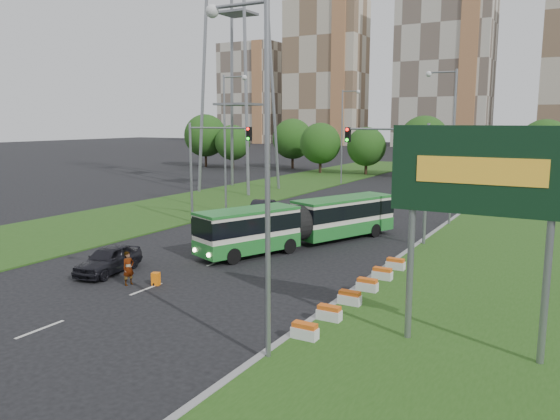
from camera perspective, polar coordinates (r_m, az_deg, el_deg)
The scene contains 19 objects.
ground at distance 30.62m, azimuth -1.90°, elevation -6.13°, with size 360.00×360.00×0.00m, color black.
grass_median at distance 34.27m, azimuth 24.66°, elevation -5.18°, with size 14.00×60.00×0.15m, color #254E16.
median_kerb at distance 35.43m, azimuth 13.39°, elevation -4.09°, with size 0.30×60.00×0.18m, color gray.
left_verge at distance 60.81m, azimuth -4.22°, elevation 1.64°, with size 12.00×110.00×0.10m, color #254E16.
lane_markings at distance 49.47m, azimuth 7.16°, elevation -0.24°, with size 0.20×100.00×0.01m, color beige, non-canonical shape.
flower_planters at distance 25.50m, azimuth 8.23°, elevation -8.36°, with size 1.10×11.50×0.60m, color silver, non-canonical shape.
billboard at distance 19.57m, azimuth 20.17°, elevation 2.92°, with size 6.00×0.37×8.00m.
traffic_mast_median at distance 36.88m, azimuth 12.66°, elevation 4.74°, with size 5.76×0.32×8.00m.
traffic_mast_left at distance 42.89m, azimuth -7.61°, elevation 5.49°, with size 5.76×0.32×8.00m.
street_lamps at distance 39.76m, azimuth 1.84°, elevation 6.21°, with size 36.00×60.00×12.00m, color gray, non-canonical shape.
tree_line at distance 80.49m, azimuth 25.62°, elevation 5.81°, with size 120.00×8.00×9.00m, color #1B4412, non-canonical shape.
apartment_tower_west at distance 193.41m, azimuth 4.80°, elevation 13.99°, with size 26.00×15.00×48.00m, color #BEB399.
apartment_tower_cwest at distance 180.69m, azimuth 16.82°, elevation 14.60°, with size 28.00×15.00×52.00m, color beige.
midrise_west at distance 207.29m, azimuth -2.96°, elevation 12.03°, with size 22.00×14.00×36.00m, color beige.
articulated_bus at distance 35.94m, azimuth 2.11°, elevation -1.29°, with size 2.38×15.27×2.51m.
car_left_near at distance 30.99m, azimuth -17.50°, elevation -4.96°, with size 1.75×4.36×1.48m, color black.
car_left_far at distance 45.44m, azimuth -1.90°, elevation -0.00°, with size 1.68×4.82×1.59m, color black.
pedestrian at distance 28.45m, azimuth -15.56°, elevation -5.89°, with size 0.63×0.41×1.72m, color gray.
shopping_trolley at distance 28.21m, azimuth -12.85°, elevation -7.04°, with size 0.38×0.40×0.65m.
Camera 1 is at (15.31, -25.23, 8.15)m, focal length 35.00 mm.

